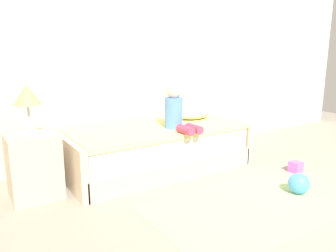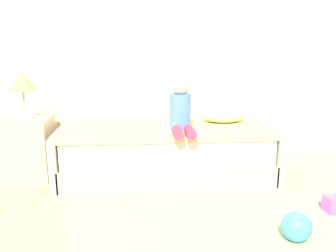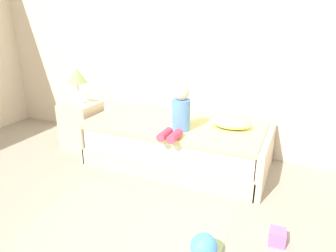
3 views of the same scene
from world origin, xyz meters
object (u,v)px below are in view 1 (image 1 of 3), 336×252
(bed, at_px, (156,148))
(nightstand, at_px, (34,166))
(pillow, at_px, (193,114))
(table_lamp, at_px, (27,97))
(child_figure, at_px, (176,110))
(toy_block, at_px, (296,167))
(toy_ball, at_px, (299,184))

(bed, bearing_deg, nightstand, -178.21)
(nightstand, bearing_deg, pillow, 4.15)
(bed, distance_m, nightstand, 1.35)
(table_lamp, distance_m, child_figure, 1.50)
(pillow, bearing_deg, nightstand, -175.85)
(table_lamp, relative_size, toy_block, 3.72)
(nightstand, relative_size, toy_block, 4.96)
(toy_ball, height_order, toy_block, toy_ball)
(table_lamp, xyz_separation_m, toy_ball, (2.12, -1.32, -0.84))
(bed, bearing_deg, pillow, 9.33)
(table_lamp, bearing_deg, toy_block, -19.80)
(toy_block, bearing_deg, child_figure, 146.42)
(table_lamp, bearing_deg, pillow, 4.15)
(bed, height_order, pillow, pillow)
(table_lamp, relative_size, toy_ball, 2.22)
(nightstand, xyz_separation_m, toy_block, (2.60, -0.94, -0.24))
(bed, xyz_separation_m, child_figure, (0.12, -0.23, 0.46))
(nightstand, xyz_separation_m, table_lamp, (0.00, 0.00, 0.64))
(toy_ball, bearing_deg, nightstand, 148.23)
(nightstand, xyz_separation_m, child_figure, (1.47, -0.19, 0.40))
(table_lamp, distance_m, pillow, 2.00)
(child_figure, relative_size, toy_ball, 2.52)
(child_figure, bearing_deg, toy_ball, -59.94)
(bed, distance_m, child_figure, 0.53)
(pillow, relative_size, toy_block, 3.64)
(toy_block, bearing_deg, nightstand, 160.20)
(nightstand, relative_size, child_figure, 1.18)
(table_lamp, xyz_separation_m, toy_block, (2.60, -0.94, -0.88))
(table_lamp, height_order, child_figure, table_lamp)
(toy_block, bearing_deg, pillow, 120.74)
(child_figure, height_order, pillow, child_figure)
(child_figure, xyz_separation_m, toy_block, (1.13, -0.75, -0.64))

